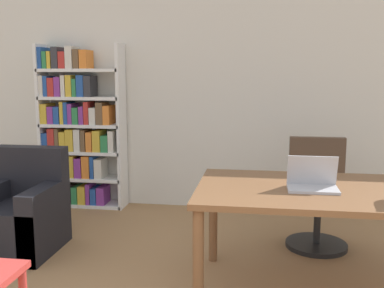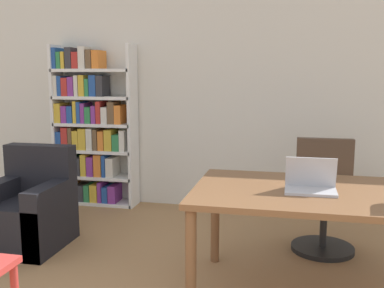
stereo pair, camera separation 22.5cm
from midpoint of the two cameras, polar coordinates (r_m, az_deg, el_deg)
name	(u,v)px [view 1 (the left image)]	position (r m, az deg, el deg)	size (l,w,h in m)	color
wall_back	(212,89)	(5.03, 1.28, 7.01)	(8.00, 0.06, 2.70)	silver
desk	(328,200)	(3.15, 14.93, -6.94)	(1.77, 1.02, 0.76)	brown
laptop	(312,182)	(3.08, 13.04, -4.75)	(0.33, 0.22, 0.22)	#B2B2B7
office_chair	(317,198)	(4.13, 14.11, -6.68)	(0.54, 0.54, 0.95)	black
armchair	(20,217)	(4.24, -22.41, -8.54)	(0.65, 0.69, 0.87)	black
bookshelf	(78,131)	(5.30, -15.52, 1.55)	(0.97, 0.28, 1.84)	white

